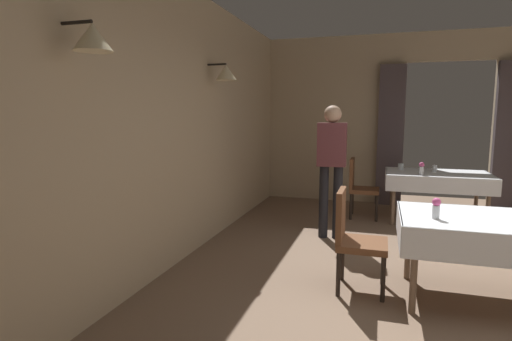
{
  "coord_description": "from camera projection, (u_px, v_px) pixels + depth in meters",
  "views": [
    {
      "loc": [
        -1.06,
        -3.52,
        1.61
      ],
      "look_at": [
        -2.24,
        0.3,
        1.06
      ],
      "focal_mm": 28.62,
      "sensor_mm": 36.0,
      "label": 1
    }
  ],
  "objects": [
    {
      "name": "flower_vase_mid",
      "position": [
        436.0,
        207.0,
        3.36
      ],
      "size": [
        0.07,
        0.07,
        0.18
      ],
      "color": "silver",
      "rests_on": "dining_table_mid"
    },
    {
      "name": "person_waiter_by_doorway",
      "position": [
        332.0,
        160.0,
        5.22
      ],
      "size": [
        0.37,
        0.23,
        1.72
      ],
      "color": "black",
      "rests_on": "ground"
    },
    {
      "name": "chair_far_left",
      "position": [
        359.0,
        185.0,
        6.35
      ],
      "size": [
        0.44,
        0.44,
        0.93
      ],
      "color": "black",
      "rests_on": "ground"
    },
    {
      "name": "chair_mid_left",
      "position": [
        353.0,
        235.0,
        3.72
      ],
      "size": [
        0.44,
        0.44,
        0.93
      ],
      "color": "black",
      "rests_on": "ground"
    },
    {
      "name": "dining_table_far",
      "position": [
        437.0,
        178.0,
        6.06
      ],
      "size": [
        1.47,
        0.98,
        0.75
      ],
      "color": "#7A604C",
      "rests_on": "ground"
    },
    {
      "name": "flower_vase_far",
      "position": [
        421.0,
        168.0,
        5.79
      ],
      "size": [
        0.07,
        0.07,
        0.18
      ],
      "color": "silver",
      "rests_on": "dining_table_far"
    },
    {
      "name": "glass_far_c",
      "position": [
        435.0,
        169.0,
        6.09
      ],
      "size": [
        0.07,
        0.07,
        0.11
      ],
      "primitive_type": "cylinder",
      "color": "silver",
      "rests_on": "dining_table_far"
    },
    {
      "name": "glass_far_b",
      "position": [
        401.0,
        167.0,
        6.33
      ],
      "size": [
        0.08,
        0.08,
        0.1
      ],
      "primitive_type": "cylinder",
      "color": "silver",
      "rests_on": "dining_table_far"
    },
    {
      "name": "wall_back",
      "position": [
        447.0,
        120.0,
        6.99
      ],
      "size": [
        6.4,
        0.27,
        3.0
      ],
      "color": "tan",
      "rests_on": "ground"
    },
    {
      "name": "wall_left",
      "position": [
        153.0,
        125.0,
        3.97
      ],
      "size": [
        0.49,
        8.4,
        3.0
      ],
      "color": "tan",
      "rests_on": "ground"
    },
    {
      "name": "dining_table_mid",
      "position": [
        479.0,
        228.0,
        3.43
      ],
      "size": [
        1.28,
        0.98,
        0.75
      ],
      "color": "#7A604C",
      "rests_on": "ground"
    }
  ]
}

